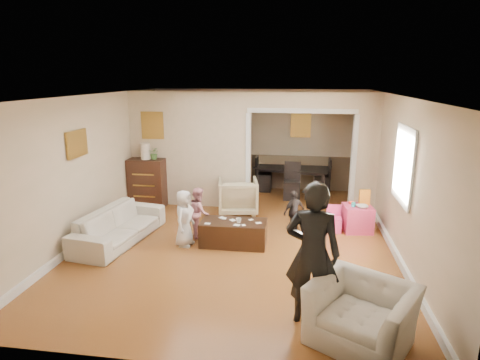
% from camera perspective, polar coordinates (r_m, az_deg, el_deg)
% --- Properties ---
extents(floor, '(7.00, 7.00, 0.00)m').
position_cam_1_polar(floor, '(7.62, -0.22, -8.05)').
color(floor, '#A16029').
rests_on(floor, ground).
extents(partition_left, '(2.75, 0.18, 2.60)m').
position_cam_1_polar(partition_left, '(9.22, -7.07, 4.29)').
color(partition_left, beige).
rests_on(partition_left, ground).
extents(partition_right, '(0.55, 0.18, 2.60)m').
position_cam_1_polar(partition_right, '(9.02, 17.31, 3.50)').
color(partition_right, beige).
rests_on(partition_right, ground).
extents(partition_header, '(2.22, 0.18, 0.35)m').
position_cam_1_polar(partition_header, '(8.77, 8.81, 11.11)').
color(partition_header, beige).
rests_on(partition_header, partition_right).
extents(window_pane, '(0.03, 0.95, 1.10)m').
position_cam_1_polar(window_pane, '(6.91, 22.27, 1.96)').
color(window_pane, white).
rests_on(window_pane, ground).
extents(framed_art_partition, '(0.45, 0.03, 0.55)m').
position_cam_1_polar(framed_art_partition, '(9.30, -12.29, 7.58)').
color(framed_art_partition, brown).
rests_on(framed_art_partition, partition_left).
extents(framed_art_sofa_wall, '(0.03, 0.55, 0.40)m').
position_cam_1_polar(framed_art_sofa_wall, '(7.46, -22.10, 4.80)').
color(framed_art_sofa_wall, brown).
extents(framed_art_alcove, '(0.45, 0.03, 0.55)m').
position_cam_1_polar(framed_art_alcove, '(10.47, 8.61, 7.67)').
color(framed_art_alcove, brown).
extents(sofa, '(1.10, 2.13, 0.59)m').
position_cam_1_polar(sofa, '(7.66, -16.74, -6.18)').
color(sofa, beige).
rests_on(sofa, ground).
extents(armchair_back, '(0.96, 0.98, 0.77)m').
position_cam_1_polar(armchair_back, '(8.76, -0.29, -2.31)').
color(armchair_back, tan).
rests_on(armchair_back, ground).
extents(armchair_front, '(1.39, 1.34, 0.69)m').
position_cam_1_polar(armchair_front, '(4.93, 16.86, -17.69)').
color(armchair_front, beige).
rests_on(armchair_front, ground).
extents(dresser, '(0.81, 0.45, 1.11)m').
position_cam_1_polar(dresser, '(9.42, -12.97, -0.40)').
color(dresser, '#331A0F').
rests_on(dresser, ground).
extents(table_lamp, '(0.22, 0.22, 0.36)m').
position_cam_1_polar(table_lamp, '(9.26, -13.23, 4.00)').
color(table_lamp, beige).
rests_on(table_lamp, dresser).
extents(potted_plant, '(0.25, 0.21, 0.27)m').
position_cam_1_polar(potted_plant, '(9.20, -12.05, 3.72)').
color(potted_plant, '#4E7C37').
rests_on(potted_plant, dresser).
extents(coffee_table, '(1.16, 0.59, 0.43)m').
position_cam_1_polar(coffee_table, '(7.21, -0.92, -7.51)').
color(coffee_table, '#351F11').
rests_on(coffee_table, ground).
extents(coffee_cup, '(0.09, 0.09, 0.08)m').
position_cam_1_polar(coffee_cup, '(7.06, -0.19, -5.76)').
color(coffee_cup, silver).
rests_on(coffee_cup, coffee_table).
extents(play_table, '(0.58, 0.58, 0.50)m').
position_cam_1_polar(play_table, '(8.15, 16.28, -5.23)').
color(play_table, '#D53868').
rests_on(play_table, ground).
extents(cereal_box, '(0.21, 0.09, 0.30)m').
position_cam_1_polar(cereal_box, '(8.14, 17.23, -2.35)').
color(cereal_box, gold).
rests_on(cereal_box, play_table).
extents(cyan_cup, '(0.08, 0.08, 0.08)m').
position_cam_1_polar(cyan_cup, '(7.99, 15.77, -3.37)').
color(cyan_cup, '#26BCBF').
rests_on(cyan_cup, play_table).
extents(toy_block, '(0.10, 0.09, 0.05)m').
position_cam_1_polar(toy_block, '(8.16, 15.48, -3.10)').
color(toy_block, red).
rests_on(toy_block, play_table).
extents(play_bowl, '(0.25, 0.25, 0.05)m').
position_cam_1_polar(play_bowl, '(7.95, 16.90, -3.64)').
color(play_bowl, silver).
rests_on(play_bowl, play_table).
extents(dining_table, '(2.06, 1.42, 0.66)m').
position_cam_1_polar(dining_table, '(10.49, 7.43, 0.10)').
color(dining_table, black).
rests_on(dining_table, ground).
extents(adult_person, '(0.70, 0.51, 1.79)m').
position_cam_1_polar(adult_person, '(4.89, 10.23, -10.27)').
color(adult_person, black).
rests_on(adult_person, ground).
extents(child_kneel_a, '(0.40, 0.54, 1.01)m').
position_cam_1_polar(child_kneel_a, '(7.15, -7.89, -5.38)').
color(child_kneel_a, silver).
rests_on(child_kneel_a, ground).
extents(child_kneel_b, '(0.49, 0.55, 0.94)m').
position_cam_1_polar(child_kneel_b, '(7.53, -5.84, -4.55)').
color(child_kneel_b, pink).
rests_on(child_kneel_b, ground).
extents(child_toddler, '(0.50, 0.47, 0.83)m').
position_cam_1_polar(child_toddler, '(7.77, 7.66, -4.45)').
color(child_toddler, black).
rests_on(child_toddler, ground).
extents(craft_papers, '(0.99, 0.45, 0.00)m').
position_cam_1_polar(craft_papers, '(7.13, -0.94, -5.91)').
color(craft_papers, white).
rests_on(craft_papers, coffee_table).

